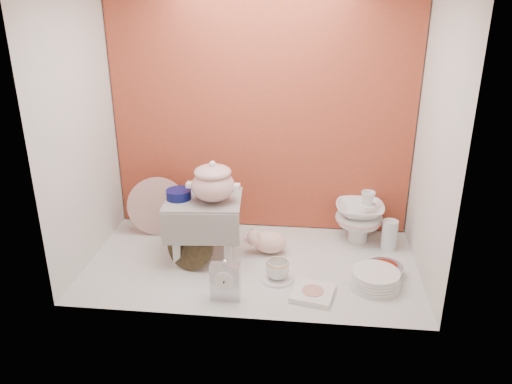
# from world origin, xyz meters

# --- Properties ---
(ground) EXTENTS (1.80, 1.80, 0.00)m
(ground) POSITION_xyz_m (0.00, 0.00, 0.00)
(ground) COLOR silver
(ground) RESTS_ON ground
(niche_shell) EXTENTS (1.86, 1.03, 1.53)m
(niche_shell) POSITION_xyz_m (0.00, 0.18, 0.93)
(niche_shell) COLOR #AB432A
(niche_shell) RESTS_ON ground
(step_stool) EXTENTS (0.44, 0.38, 0.35)m
(step_stool) POSITION_xyz_m (-0.27, 0.06, 0.18)
(step_stool) COLOR silver
(step_stool) RESTS_ON ground
(soup_tureen) EXTENTS (0.30, 0.30, 0.23)m
(soup_tureen) POSITION_xyz_m (-0.21, 0.03, 0.47)
(soup_tureen) COLOR white
(soup_tureen) RESTS_ON step_stool
(cobalt_bowl) EXTENTS (0.16, 0.16, 0.05)m
(cobalt_bowl) POSITION_xyz_m (-0.40, 0.05, 0.38)
(cobalt_bowl) COLOR #0A0F4C
(cobalt_bowl) RESTS_ON step_stool
(floral_platter) EXTENTS (0.37, 0.15, 0.36)m
(floral_platter) POSITION_xyz_m (-0.62, 0.31, 0.18)
(floral_platter) COLOR silver
(floral_platter) RESTS_ON ground
(blue_white_vase) EXTENTS (0.29, 0.29, 0.23)m
(blue_white_vase) POSITION_xyz_m (-0.44, 0.33, 0.12)
(blue_white_vase) COLOR silver
(blue_white_vase) RESTS_ON ground
(lacquer_tray) EXTENTS (0.31, 0.20, 0.27)m
(lacquer_tray) POSITION_xyz_m (-0.33, -0.07, 0.14)
(lacquer_tray) COLOR black
(lacquer_tray) RESTS_ON ground
(mantel_clock) EXTENTS (0.15, 0.05, 0.21)m
(mantel_clock) POSITION_xyz_m (-0.09, -0.35, 0.11)
(mantel_clock) COLOR silver
(mantel_clock) RESTS_ON ground
(plush_pig) EXTENTS (0.26, 0.20, 0.14)m
(plush_pig) POSITION_xyz_m (0.09, 0.13, 0.07)
(plush_pig) COLOR beige
(plush_pig) RESTS_ON ground
(teacup_saucer) EXTENTS (0.22, 0.22, 0.01)m
(teacup_saucer) POSITION_xyz_m (0.15, -0.15, 0.01)
(teacup_saucer) COLOR white
(teacup_saucer) RESTS_ON ground
(gold_rim_teacup) EXTENTS (0.14, 0.14, 0.10)m
(gold_rim_teacup) POSITION_xyz_m (0.15, -0.15, 0.06)
(gold_rim_teacup) COLOR white
(gold_rim_teacup) RESTS_ON teacup_saucer
(lattice_dish) EXTENTS (0.24, 0.24, 0.03)m
(lattice_dish) POSITION_xyz_m (0.34, -0.28, 0.01)
(lattice_dish) COLOR white
(lattice_dish) RESTS_ON ground
(dinner_plate_stack) EXTENTS (0.34, 0.34, 0.09)m
(dinner_plate_stack) POSITION_xyz_m (0.65, -0.16, 0.04)
(dinner_plate_stack) COLOR white
(dinner_plate_stack) RESTS_ON ground
(crystal_bowl) EXTENTS (0.22, 0.22, 0.06)m
(crystal_bowl) POSITION_xyz_m (0.71, -0.05, 0.03)
(crystal_bowl) COLOR silver
(crystal_bowl) RESTS_ON ground
(clear_glass_vase) EXTENTS (0.10, 0.10, 0.18)m
(clear_glass_vase) POSITION_xyz_m (0.77, 0.25, 0.09)
(clear_glass_vase) COLOR silver
(clear_glass_vase) RESTS_ON ground
(porcelain_tower) EXTENTS (0.31, 0.31, 0.32)m
(porcelain_tower) POSITION_xyz_m (0.60, 0.34, 0.16)
(porcelain_tower) COLOR white
(porcelain_tower) RESTS_ON ground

